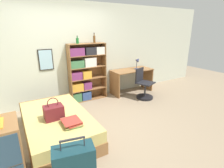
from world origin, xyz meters
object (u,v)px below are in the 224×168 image
object	(u,v)px
desk_lamp	(138,61)
bookcase	(84,72)
desk	(132,76)
bottle_brown	(94,39)
bed	(57,125)
desk_chair	(144,89)
book_stack_on_bed	(72,122)
bottle_green	(77,41)
handbag	(54,112)
dresser	(0,156)

from	to	relation	value
desk_lamp	bookcase	bearing A→B (deg)	174.55
desk	bottle_brown	bearing A→B (deg)	172.35
bed	desk_chair	bearing A→B (deg)	12.67
book_stack_on_bed	bottle_green	distance (m)	2.28
book_stack_on_bed	bottle_brown	xyz separation A→B (m)	(1.30, 1.80, 1.20)
bottle_brown	handbag	bearing A→B (deg)	-135.82
bed	desk	distance (m)	2.87
bottle_green	bed	bearing A→B (deg)	-126.65
desk_lamp	bed	bearing A→B (deg)	-157.70
handbag	bottle_brown	world-z (taller)	bottle_brown
bottle_brown	desk_lamp	world-z (taller)	bottle_brown
desk_lamp	desk	bearing A→B (deg)	176.15
bookcase	desk_chair	size ratio (longest dim) A/B	1.82
desk_lamp	bottle_green	bearing A→B (deg)	175.59
book_stack_on_bed	bottle_green	size ratio (longest dim) A/B	1.98
handbag	book_stack_on_bed	xyz separation A→B (m)	(0.20, -0.34, -0.09)
desk_lamp	desk_chair	world-z (taller)	desk_lamp
handbag	desk	distance (m)	2.97
dresser	bottle_green	size ratio (longest dim) A/B	4.47
handbag	bookcase	xyz separation A→B (m)	(1.18, 1.45, 0.26)
book_stack_on_bed	dresser	xyz separation A→B (m)	(-1.01, -0.30, -0.03)
bed	handbag	world-z (taller)	handbag
handbag	desk_lamp	distance (m)	3.17
book_stack_on_bed	bookcase	size ratio (longest dim) A/B	0.25
book_stack_on_bed	desk_chair	xyz separation A→B (m)	(2.47, 1.07, -0.19)
desk_lamp	book_stack_on_bed	bearing A→B (deg)	-148.54
handbag	bookcase	distance (m)	1.89
handbag	desk_chair	xyz separation A→B (m)	(2.67, 0.73, -0.27)
desk_lamp	bottle_brown	bearing A→B (deg)	172.89
bed	dresser	size ratio (longest dim) A/B	2.19
bed	desk_lamp	bearing A→B (deg)	22.30
bottle_green	bottle_brown	xyz separation A→B (m)	(0.48, 0.03, 0.02)
bed	desk_chair	distance (m)	2.68
bottle_green	desk	bearing A→B (deg)	-4.48
bottle_green	desk_lamp	size ratio (longest dim) A/B	0.53
bed	desk_chair	world-z (taller)	desk_chair
handbag	desk	bearing A→B (deg)	26.02
book_stack_on_bed	bottle_green	world-z (taller)	bottle_green
handbag	bookcase	bearing A→B (deg)	50.97
dresser	desk_lamp	xyz separation A→B (m)	(3.68, 1.94, 0.52)
bookcase	bottle_brown	xyz separation A→B (m)	(0.33, 0.01, 0.85)
bottle_brown	desk_chair	bearing A→B (deg)	-32.17
bed	bottle_green	xyz separation A→B (m)	(0.96, 1.29, 1.43)
bed	handbag	xyz separation A→B (m)	(-0.06, -0.14, 0.34)
desk	desk_chair	xyz separation A→B (m)	(0.00, -0.58, -0.24)
desk_chair	dresser	bearing A→B (deg)	-158.48
bed	handbag	bearing A→B (deg)	-113.70
bed	desk	world-z (taller)	desk
bottle_green	bookcase	bearing A→B (deg)	7.10
book_stack_on_bed	desk	distance (m)	2.97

